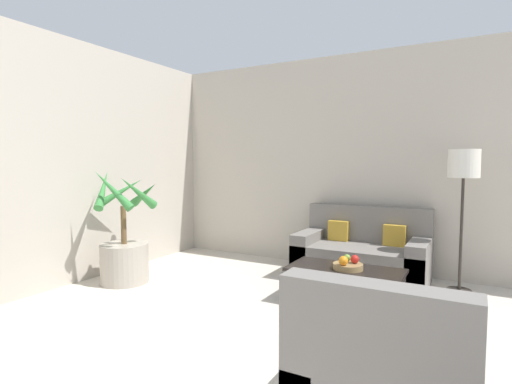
{
  "coord_description": "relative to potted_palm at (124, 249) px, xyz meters",
  "views": [
    {
      "loc": [
        0.8,
        1.08,
        1.35
      ],
      "look_at": [
        -1.48,
        5.19,
        1.0
      ],
      "focal_mm": 28.0,
      "sensor_mm": 36.0,
      "label": 1
    }
  ],
  "objects": [
    {
      "name": "potted_palm",
      "position": [
        0.0,
        0.0,
        0.0
      ],
      "size": [
        0.76,
        0.74,
        1.29
      ],
      "color": "#ADA393",
      "rests_on": "ground_plane"
    },
    {
      "name": "sofa_loveseat",
      "position": [
        2.3,
        1.42,
        -0.1
      ],
      "size": [
        1.45,
        0.78,
        0.83
      ],
      "color": "slate",
      "rests_on": "ground_plane"
    },
    {
      "name": "apple_green",
      "position": [
        2.37,
        0.57,
        0.06
      ],
      "size": [
        0.07,
        0.07,
        0.07
      ],
      "color": "olive",
      "rests_on": "fruit_bowl"
    },
    {
      "name": "floor_lamp",
      "position": [
        3.31,
        1.46,
        0.87
      ],
      "size": [
        0.31,
        0.31,
        1.48
      ],
      "color": "#2D2823",
      "rests_on": "ground_plane"
    },
    {
      "name": "coffee_table",
      "position": [
        2.37,
        0.51,
        -0.07
      ],
      "size": [
        1.06,
        0.54,
        0.35
      ],
      "color": "black",
      "rests_on": "ground_plane"
    },
    {
      "name": "fruit_bowl",
      "position": [
        2.4,
        0.5,
        0.0
      ],
      "size": [
        0.28,
        0.28,
        0.05
      ],
      "color": "#997A4C",
      "rests_on": "coffee_table"
    },
    {
      "name": "armchair",
      "position": [
        3.07,
        -1.17,
        -0.11
      ],
      "size": [
        0.83,
        0.78,
        0.83
      ],
      "color": "slate",
      "rests_on": "ground_plane"
    },
    {
      "name": "ottoman",
      "position": [
        3.07,
        -0.4,
        -0.18
      ],
      "size": [
        0.61,
        0.51,
        0.38
      ],
      "color": "slate",
      "rests_on": "ground_plane"
    },
    {
      "name": "wall_back",
      "position": [
        2.63,
        1.87,
        0.98
      ],
      "size": [
        7.79,
        0.06,
        2.7
      ],
      "color": "#BCB2A3",
      "rests_on": "ground_plane"
    },
    {
      "name": "orange_fruit",
      "position": [
        2.38,
        0.41,
        0.07
      ],
      "size": [
        0.09,
        0.09,
        0.09
      ],
      "color": "orange",
      "rests_on": "fruit_bowl"
    },
    {
      "name": "apple_red",
      "position": [
        2.46,
        0.54,
        0.07
      ],
      "size": [
        0.08,
        0.08,
        0.08
      ],
      "color": "red",
      "rests_on": "fruit_bowl"
    }
  ]
}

